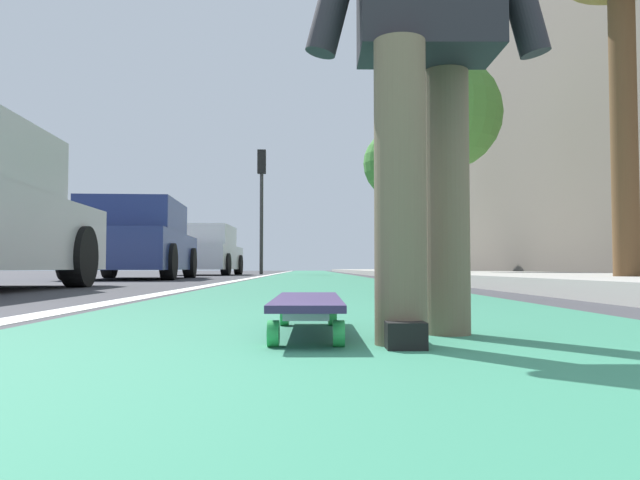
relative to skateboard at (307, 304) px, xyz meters
The scene contains 12 objects.
ground_plane 8.93m from the skateboard, ahead, with size 80.00×80.00×0.00m, color #38383D.
bike_lane_paint 22.93m from the skateboard, ahead, with size 56.00×2.32×0.00m, color #2D7256.
lane_stripe_white 18.96m from the skateboard, ahead, with size 52.00×0.16×0.01m, color silver.
sidewalk_curb 17.25m from the skateboard, 11.10° to the right, with size 52.00×3.20×0.13m, color #9E9B93.
building_facade 22.54m from the skateboard, 17.16° to the right, with size 40.00×1.20×10.90m, color #685F55.
skateboard is the anchor object (origin of this frame).
skater_person 0.92m from the skateboard, 113.33° to the right, with size 0.46×0.72×1.64m.
parked_car_mid 10.59m from the skateboard, 18.10° to the left, with size 4.32×2.06×1.48m.
parked_car_far 17.16m from the skateboard, 10.33° to the left, with size 4.08×1.95×1.47m.
traffic_light 19.39m from the skateboard, ahead, with size 0.33×0.28×4.20m.
street_tree_mid 12.04m from the skateboard, 14.64° to the right, with size 2.40×2.40×4.70m.
street_tree_far 18.71m from the skateboard, ahead, with size 2.25×2.25×4.71m.
Camera 1 is at (-0.86, 0.14, 0.21)m, focal length 35.13 mm.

